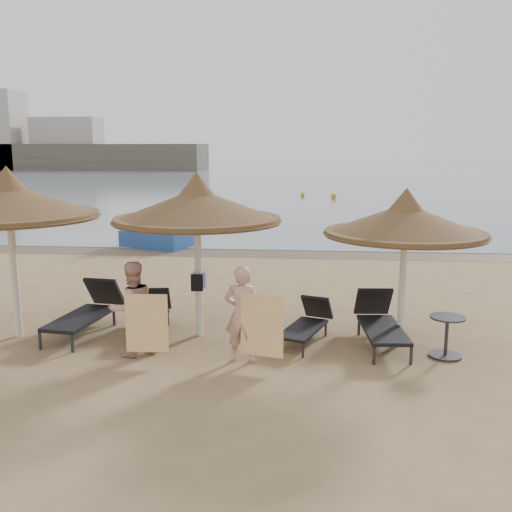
{
  "coord_description": "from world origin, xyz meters",
  "views": [
    {
      "loc": [
        1.26,
        -9.71,
        3.6
      ],
      "look_at": [
        0.25,
        1.2,
        1.49
      ],
      "focal_mm": 40.0,
      "sensor_mm": 36.0,
      "label": 1
    }
  ],
  "objects": [
    {
      "name": "palapa_right",
      "position": [
        2.99,
        0.58,
        2.3
      ],
      "size": [
        2.91,
        2.91,
        2.89
      ],
      "rotation": [
        0.0,
        0.0,
        0.01
      ],
      "color": "beige",
      "rests_on": "ground"
    },
    {
      "name": "person_left",
      "position": [
        -1.75,
        -0.43,
        0.97
      ],
      "size": [
        1.07,
        0.99,
        1.94
      ],
      "primitive_type": "imported",
      "rotation": [
        0.0,
        0.0,
        3.75
      ],
      "color": "tan",
      "rests_on": "ground"
    },
    {
      "name": "person_right",
      "position": [
        0.18,
        -0.55,
        0.97
      ],
      "size": [
        0.92,
        0.63,
        1.94
      ],
      "primitive_type": "imported",
      "rotation": [
        0.0,
        0.0,
        3.09
      ],
      "color": "tan",
      "rests_on": "ground"
    },
    {
      "name": "palapa_center",
      "position": [
        -0.8,
        0.72,
        2.51
      ],
      "size": [
        3.18,
        3.18,
        3.15
      ],
      "rotation": [
        0.0,
        0.0,
        -0.1
      ],
      "color": "beige",
      "rests_on": "ground"
    },
    {
      "name": "bag_patterned",
      "position": [
        -0.8,
        0.9,
        1.08
      ],
      "size": [
        0.27,
        0.14,
        0.33
      ],
      "rotation": [
        0.0,
        0.0,
        -0.21
      ],
      "color": "white",
      "rests_on": "ground"
    },
    {
      "name": "lounger_far_left",
      "position": [
        -3.04,
        0.76,
        0.43
      ],
      "size": [
        0.98,
        2.21,
        0.95
      ],
      "rotation": [
        0.0,
        0.0,
        -0.13
      ],
      "color": "#2B2B2E",
      "rests_on": "ground"
    },
    {
      "name": "palapa_left",
      "position": [
        -4.26,
        0.34,
        2.59
      ],
      "size": [
        3.29,
        3.29,
        3.26
      ],
      "rotation": [
        0.0,
        0.0,
        0.12
      ],
      "color": "beige",
      "rests_on": "ground"
    },
    {
      "name": "lounger_far_right",
      "position": [
        2.62,
        0.61,
        0.41
      ],
      "size": [
        0.85,
        2.1,
        0.92
      ],
      "rotation": [
        0.0,
        0.0,
        0.08
      ],
      "color": "#2B2B2E",
      "rests_on": "ground"
    },
    {
      "name": "ground",
      "position": [
        0.0,
        0.0,
        0.0
      ],
      "size": [
        160.0,
        160.0,
        0.0
      ],
      "primitive_type": "plane",
      "color": "#9D7C4F",
      "rests_on": "ground"
    },
    {
      "name": "towel_left",
      "position": [
        -1.4,
        -0.78,
        0.7
      ],
      "size": [
        0.72,
        0.06,
        1.01
      ],
      "rotation": [
        0.0,
        0.0,
        0.05
      ],
      "color": "orange",
      "rests_on": "ground"
    },
    {
      "name": "bag_dark",
      "position": [
        -0.8,
        0.56,
        1.09
      ],
      "size": [
        0.24,
        0.11,
        0.32
      ],
      "rotation": [
        0.0,
        0.0,
        0.17
      ],
      "color": "black",
      "rests_on": "ground"
    },
    {
      "name": "pedal_boat",
      "position": [
        -4.24,
        10.43,
        0.42
      ],
      "size": [
        2.77,
        2.21,
        1.13
      ],
      "rotation": [
        0.0,
        0.0,
        -0.37
      ],
      "color": "#20448D",
      "rests_on": "ground"
    },
    {
      "name": "buoy_left",
      "position": [
        -6.89,
        24.82,
        0.2
      ],
      "size": [
        0.4,
        0.4,
        0.4
      ],
      "primitive_type": "sphere",
      "color": "orange",
      "rests_on": "ground"
    },
    {
      "name": "far_shore",
      "position": [
        -25.1,
        77.82,
        2.91
      ],
      "size": [
        150.0,
        54.8,
        12.0
      ],
      "color": "brown",
      "rests_on": "ground"
    },
    {
      "name": "lounger_near_right",
      "position": [
        1.28,
        0.64,
        0.34
      ],
      "size": [
        1.09,
        1.77,
        0.75
      ],
      "rotation": [
        0.0,
        0.0,
        -0.34
      ],
      "color": "#2B2B2E",
      "rests_on": "ground"
    },
    {
      "name": "lounger_near_left",
      "position": [
        -1.77,
        0.84,
        0.35
      ],
      "size": [
        0.8,
        1.82,
        0.79
      ],
      "rotation": [
        0.0,
        0.0,
        0.13
      ],
      "color": "#2B2B2E",
      "rests_on": "ground"
    },
    {
      "name": "wet_sand_strip",
      "position": [
        0.0,
        9.4,
        0.0
      ],
      "size": [
        200.0,
        1.6,
        0.01
      ],
      "primitive_type": "cube",
      "color": "brown",
      "rests_on": "ground"
    },
    {
      "name": "side_table",
      "position": [
        3.68,
        -0.02,
        0.34
      ],
      "size": [
        0.6,
        0.6,
        0.73
      ],
      "rotation": [
        0.0,
        0.0,
        -0.4
      ],
      "color": "#2B2B2E",
      "rests_on": "ground"
    },
    {
      "name": "towel_right",
      "position": [
        0.53,
        -0.8,
        0.72
      ],
      "size": [
        0.73,
        0.22,
        1.05
      ],
      "rotation": [
        0.0,
        0.0,
        -0.27
      ],
      "color": "orange",
      "rests_on": "ground"
    },
    {
      "name": "sea",
      "position": [
        0.0,
        80.0,
        0.01
      ],
      "size": [
        200.0,
        140.0,
        0.03
      ],
      "primitive_type": "cube",
      "color": "slate",
      "rests_on": "ground"
    },
    {
      "name": "buoy_extra",
      "position": [
        0.83,
        32.07,
        0.16
      ],
      "size": [
        0.32,
        0.32,
        0.32
      ],
      "primitive_type": "sphere",
      "color": "orange",
      "rests_on": "ground"
    },
    {
      "name": "buoy_mid",
      "position": [
        3.01,
        30.46,
        0.2
      ],
      "size": [
        0.41,
        0.41,
        0.41
      ],
      "primitive_type": "sphere",
      "color": "orange",
      "rests_on": "ground"
    }
  ]
}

